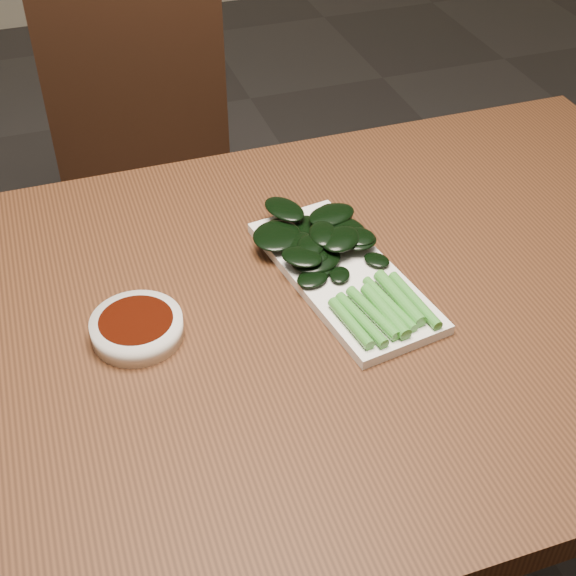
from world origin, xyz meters
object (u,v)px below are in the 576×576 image
at_px(sauce_bowl, 137,327).
at_px(gai_lan, 330,250).
at_px(table, 268,355).
at_px(chair_far, 146,186).
at_px(serving_plate, 343,275).

height_order(sauce_bowl, gai_lan, gai_lan).
distance_m(table, gai_lan, 0.16).
bearing_deg(gai_lan, table, -148.37).
height_order(chair_far, gai_lan, chair_far).
relative_size(chair_far, sauce_bowl, 7.91).
bearing_deg(sauce_bowl, gai_lan, 11.27).
height_order(table, gai_lan, gai_lan).
bearing_deg(chair_far, gai_lan, -67.63).
xyz_separation_m(chair_far, gai_lan, (0.15, -0.69, 0.29)).
distance_m(sauce_bowl, serving_plate, 0.28).
relative_size(chair_far, serving_plate, 2.71).
bearing_deg(table, gai_lan, 31.63).
bearing_deg(chair_far, table, -77.07).
bearing_deg(serving_plate, chair_far, 102.10).
height_order(chair_far, sauce_bowl, chair_far).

